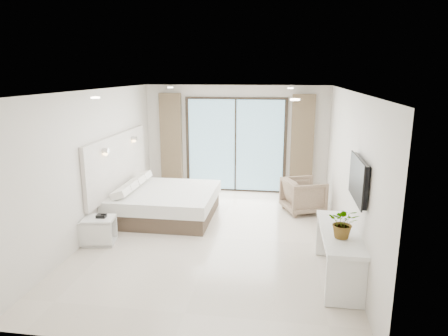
{
  "coord_description": "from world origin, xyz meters",
  "views": [
    {
      "loc": [
        1.16,
        -6.83,
        3.01
      ],
      "look_at": [
        0.09,
        0.4,
        1.25
      ],
      "focal_mm": 32.0,
      "sensor_mm": 36.0,
      "label": 1
    }
  ],
  "objects_px": {
    "bed": "(164,203)",
    "console_desk": "(339,243)",
    "nightstand": "(100,231)",
    "armchair": "(303,194)"
  },
  "relations": [
    {
      "from": "bed",
      "to": "armchair",
      "type": "distance_m",
      "value": 3.02
    },
    {
      "from": "nightstand",
      "to": "bed",
      "type": "bearing_deg",
      "value": 54.12
    },
    {
      "from": "bed",
      "to": "nightstand",
      "type": "distance_m",
      "value": 1.69
    },
    {
      "from": "nightstand",
      "to": "console_desk",
      "type": "xyz_separation_m",
      "value": [
        4.06,
        -0.67,
        0.32
      ]
    },
    {
      "from": "console_desk",
      "to": "nightstand",
      "type": "bearing_deg",
      "value": 170.6
    },
    {
      "from": "console_desk",
      "to": "armchair",
      "type": "relative_size",
      "value": 2.09
    },
    {
      "from": "console_desk",
      "to": "armchair",
      "type": "bearing_deg",
      "value": 97.32
    },
    {
      "from": "bed",
      "to": "console_desk",
      "type": "distance_m",
      "value": 3.97
    },
    {
      "from": "armchair",
      "to": "console_desk",
      "type": "bearing_deg",
      "value": 165.25
    },
    {
      "from": "bed",
      "to": "console_desk",
      "type": "xyz_separation_m",
      "value": [
        3.31,
        -2.19,
        0.26
      ]
    }
  ]
}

